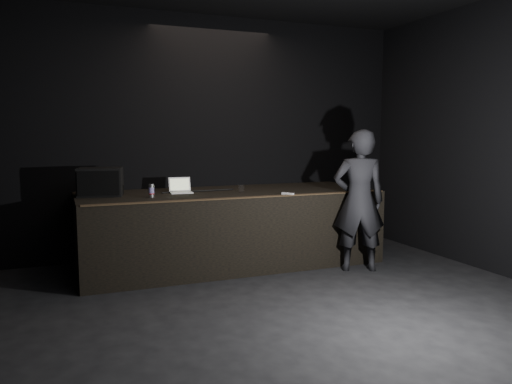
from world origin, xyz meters
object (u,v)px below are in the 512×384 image
at_px(stage_monitor, 100,182).
at_px(person, 359,201).
at_px(stage_riser, 230,228).
at_px(laptop, 181,189).
at_px(beer_can, 151,191).

xyz_separation_m(stage_monitor, person, (3.13, -1.11, -0.26)).
relative_size(stage_riser, laptop, 13.12).
bearing_deg(person, stage_monitor, 0.74).
xyz_separation_m(laptop, person, (2.10, -1.07, -0.13)).
height_order(stage_monitor, beer_can, stage_monitor).
height_order(stage_riser, person, person).
height_order(stage_monitor, laptop, stage_monitor).
height_order(laptop, person, person).
bearing_deg(stage_monitor, laptop, 10.02).
distance_m(laptop, beer_can, 0.57).
distance_m(laptop, person, 2.36).
bearing_deg(beer_can, stage_riser, 11.77).
bearing_deg(beer_can, person, -15.77).
distance_m(stage_riser, stage_monitor, 1.81).
relative_size(beer_can, person, 0.09).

